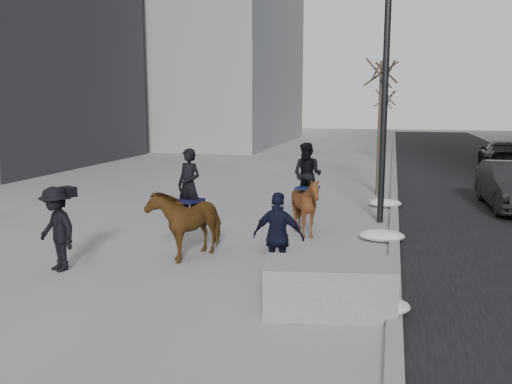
# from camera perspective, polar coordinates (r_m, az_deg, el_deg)

# --- Properties ---
(ground) EXTENTS (120.00, 120.00, 0.00)m
(ground) POSITION_cam_1_polar(r_m,az_deg,el_deg) (11.10, -1.53, -8.67)
(ground) COLOR gray
(ground) RESTS_ON ground
(road) EXTENTS (8.00, 90.00, 0.01)m
(road) POSITION_cam_1_polar(r_m,az_deg,el_deg) (20.86, 25.38, -0.95)
(road) COLOR black
(road) RESTS_ON ground
(curb) EXTENTS (0.25, 90.00, 0.12)m
(curb) POSITION_cam_1_polar(r_m,az_deg,el_deg) (20.43, 14.33, -0.37)
(curb) COLOR gray
(curb) RESTS_ON ground
(planter) EXTENTS (2.26, 1.40, 0.85)m
(planter) POSITION_cam_1_polar(r_m,az_deg,el_deg) (9.17, 7.61, -9.91)
(planter) COLOR gray
(planter) RESTS_ON ground
(car_far) EXTENTS (2.46, 5.35, 1.52)m
(car_far) POSITION_cam_1_polar(r_m,az_deg,el_deg) (30.42, 24.62, 3.55)
(car_far) COLOR black
(car_far) RESTS_ON ground
(tree_near) EXTENTS (1.20, 1.20, 5.46)m
(tree_near) POSITION_cam_1_polar(r_m,az_deg,el_deg) (20.59, 12.96, 7.24)
(tree_near) COLOR #372D20
(tree_near) RESTS_ON ground
(tree_far) EXTENTS (1.20, 1.20, 4.39)m
(tree_far) POSITION_cam_1_polar(r_m,az_deg,el_deg) (31.90, 13.41, 6.98)
(tree_far) COLOR #372820
(tree_far) RESTS_ON ground
(mounted_left) EXTENTS (1.45, 2.06, 2.43)m
(mounted_left) POSITION_cam_1_polar(r_m,az_deg,el_deg) (12.30, -7.21, -2.56)
(mounted_left) COLOR #502D10
(mounted_left) RESTS_ON ground
(mounted_right) EXTENTS (1.62, 1.73, 2.42)m
(mounted_right) POSITION_cam_1_polar(r_m,az_deg,el_deg) (14.05, 5.32, -0.74)
(mounted_right) COLOR #461D0E
(mounted_right) RESTS_ON ground
(feeder) EXTENTS (1.06, 0.90, 1.75)m
(feeder) POSITION_cam_1_polar(r_m,az_deg,el_deg) (10.48, 2.38, -4.77)
(feeder) COLOR black
(feeder) RESTS_ON ground
(camera_crew) EXTENTS (1.31, 1.10, 1.75)m
(camera_crew) POSITION_cam_1_polar(r_m,az_deg,el_deg) (11.85, -20.24, -3.63)
(camera_crew) COLOR black
(camera_crew) RESTS_ON ground
(lamppost) EXTENTS (0.25, 3.10, 9.09)m
(lamppost) POSITION_cam_1_polar(r_m,az_deg,el_deg) (15.56, 13.58, 14.91)
(lamppost) COLOR black
(lamppost) RESTS_ON ground
(snow_piles) EXTENTS (1.13, 10.08, 0.29)m
(snow_piles) POSITION_cam_1_polar(r_m,az_deg,el_deg) (13.72, 13.10, -4.74)
(snow_piles) COLOR silver
(snow_piles) RESTS_ON ground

